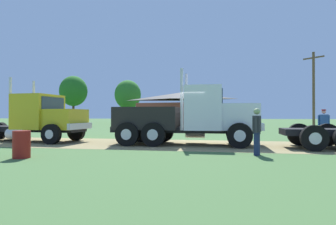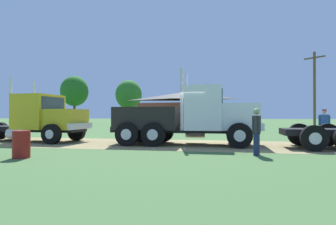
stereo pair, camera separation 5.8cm
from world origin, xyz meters
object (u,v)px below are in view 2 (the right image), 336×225
steel_barrel (21,144)px  utility_pole_near (315,88)px  truck_foreground_white (188,118)px  truck_near_right (38,119)px  shed_building (180,109)px  visitor_standing_near (257,130)px  visitor_far_side (324,123)px

steel_barrel → utility_pole_near: 28.99m
truck_foreground_white → truck_near_right: bearing=178.9°
shed_building → visitor_standing_near: bearing=-76.8°
shed_building → utility_pole_near: 19.81m
truck_foreground_white → shed_building: shed_building is taller
shed_building → utility_pole_near: bearing=-36.3°
truck_foreground_white → truck_near_right: (-8.27, 0.16, -0.10)m
truck_near_right → steel_barrel: bearing=-60.1°
utility_pole_near → visitor_far_side: bearing=-103.7°
visitor_standing_near → utility_pole_near: 23.39m
truck_near_right → visitor_far_side: bearing=14.3°
steel_barrel → utility_pole_near: size_ratio=0.12×
visitor_standing_near → shed_building: shed_building is taller
truck_foreground_white → steel_barrel: (-5.02, -5.49, -0.87)m
visitor_standing_near → visitor_far_side: size_ratio=0.95×
visitor_standing_near → utility_pole_near: utility_pole_near is taller
truck_near_right → shed_building: bearing=83.7°
utility_pole_near → truck_near_right: bearing=-136.5°
steel_barrel → shed_building: (0.06, 35.58, 1.88)m
visitor_far_side → utility_pole_near: (3.46, 14.24, 3.27)m
visitor_far_side → steel_barrel: 15.80m
utility_pole_near → shed_building: bearing=143.7°
visitor_standing_near → utility_pole_near: (8.04, 21.71, 3.34)m
truck_near_right → visitor_standing_near: 11.69m
truck_near_right → visitor_far_side: (15.74, 4.01, -0.25)m
truck_near_right → shed_building: shed_building is taller
steel_barrel → truck_near_right: bearing=119.9°
truck_foreground_white → utility_pole_near: (10.94, 18.42, 2.93)m
truck_foreground_white → utility_pole_near: size_ratio=0.90×
visitor_standing_near → steel_barrel: visitor_standing_near is taller
truck_foreground_white → truck_near_right: truck_foreground_white is taller
visitor_standing_near → visitor_far_side: (4.57, 7.47, 0.06)m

